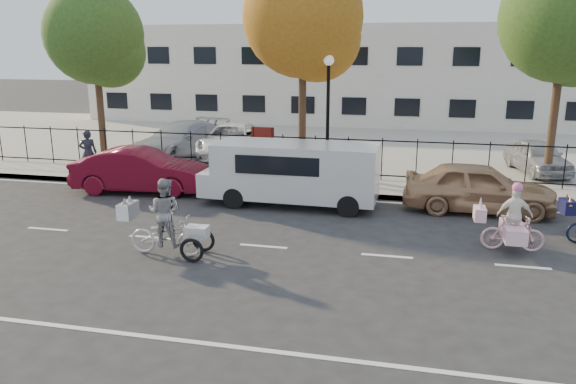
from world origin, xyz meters
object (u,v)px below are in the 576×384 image
(lamppost, at_px, (328,96))
(pedestrian, at_px, (88,153))
(red_sedan, at_px, (141,170))
(lot_car_d, at_px, (537,156))
(lot_car_b, at_px, (231,140))
(zebra_trike, at_px, (166,226))
(lot_car_a, at_px, (181,139))
(unicorn_bike, at_px, (512,226))
(lot_car_c, at_px, (191,142))
(gold_sedan, at_px, (479,187))
(white_van, at_px, (293,171))

(lamppost, relative_size, pedestrian, 2.58)
(red_sedan, xyz_separation_m, lot_car_d, (13.41, 5.43, 0.03))
(lamppost, xyz_separation_m, lot_car_b, (-4.72, 3.49, -2.28))
(zebra_trike, height_order, lot_car_a, zebra_trike)
(lot_car_a, distance_m, lot_car_b, 2.17)
(lamppost, distance_m, lot_car_a, 7.75)
(pedestrian, distance_m, lot_car_d, 16.67)
(zebra_trike, height_order, lot_car_b, zebra_trike)
(lamppost, bearing_deg, pedestrian, -171.67)
(unicorn_bike, bearing_deg, lamppost, 41.98)
(zebra_trike, bearing_deg, lot_car_d, -44.36)
(red_sedan, bearing_deg, lot_car_c, -0.99)
(gold_sedan, height_order, lot_car_d, gold_sedan)
(lamppost, distance_m, lot_car_b, 6.29)
(zebra_trike, relative_size, red_sedan, 0.48)
(unicorn_bike, bearing_deg, white_van, 64.13)
(white_van, bearing_deg, lot_car_a, 137.61)
(lot_car_a, bearing_deg, white_van, -27.55)
(zebra_trike, relative_size, pedestrian, 1.28)
(zebra_trike, xyz_separation_m, unicorn_bike, (7.95, 2.05, -0.09))
(red_sedan, distance_m, gold_sedan, 10.80)
(pedestrian, bearing_deg, zebra_trike, 106.29)
(lot_car_d, bearing_deg, white_van, -157.40)
(white_van, height_order, lot_car_b, white_van)
(red_sedan, relative_size, gold_sedan, 1.03)
(white_van, height_order, lot_car_c, white_van)
(white_van, height_order, lot_car_d, white_van)
(pedestrian, relative_size, lot_car_c, 0.44)
(white_van, xyz_separation_m, lot_car_c, (-5.80, 6.03, -0.29))
(unicorn_bike, relative_size, white_van, 0.31)
(lot_car_c, relative_size, lot_car_d, 1.05)
(unicorn_bike, relative_size, lot_car_c, 0.45)
(zebra_trike, xyz_separation_m, gold_sedan, (7.50, 5.32, 0.03))
(white_van, relative_size, lot_car_d, 1.51)
(lamppost, xyz_separation_m, white_van, (-0.59, -3.00, -2.05))
(lamppost, height_order, white_van, lamppost)
(white_van, xyz_separation_m, red_sedan, (-5.30, 0.43, -0.32))
(lamppost, height_order, gold_sedan, lamppost)
(red_sedan, height_order, pedestrian, pedestrian)
(unicorn_bike, xyz_separation_m, white_van, (-5.95, 2.76, 0.43))
(pedestrian, height_order, lot_car_b, pedestrian)
(lamppost, relative_size, zebra_trike, 2.01)
(zebra_trike, bearing_deg, gold_sedan, -55.58)
(white_van, bearing_deg, red_sedan, 176.57)
(zebra_trike, bearing_deg, lot_car_c, 18.40)
(pedestrian, bearing_deg, lot_car_d, 167.93)
(unicorn_bike, distance_m, lot_car_d, 8.89)
(pedestrian, xyz_separation_m, lot_car_a, (1.81, 4.20, -0.11))
(gold_sedan, bearing_deg, lamppost, 64.33)
(zebra_trike, bearing_deg, red_sedan, 31.26)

